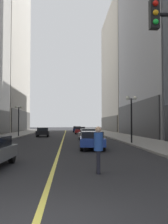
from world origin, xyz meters
name	(u,v)px	position (x,y,z in m)	size (l,w,h in m)	color
ground_plane	(64,136)	(0.00, 35.00, 0.00)	(200.00, 200.00, 0.00)	#262628
sidewalk_left	(8,136)	(-8.25, 35.00, 0.07)	(4.50, 78.00, 0.15)	gray
sidewalk_right	(119,136)	(8.25, 35.00, 0.07)	(4.50, 78.00, 0.15)	gray
lane_centre_stripe	(64,136)	(0.00, 35.00, 0.00)	(0.16, 70.00, 0.01)	#E5D64C
building_right_far	(133,71)	(16.83, 60.00, 14.92)	(12.86, 26.00, 29.97)	#B7AD99
car_blue	(92,139)	(2.36, 14.83, 0.72)	(1.96, 4.86, 1.32)	navy
car_silver	(88,134)	(2.86, 24.63, 0.72)	(2.08, 4.78, 1.32)	#B7B7BC
car_black	(43,132)	(-3.06, 34.08, 0.72)	(1.92, 4.08, 1.32)	black
car_red	(80,130)	(2.82, 43.19, 0.72)	(2.05, 4.60, 1.32)	#B21919
car_navy	(77,129)	(2.57, 53.98, 0.72)	(1.83, 4.81, 1.32)	#141E4C
pedestrian_in_blue_hoodie	(98,146)	(1.75, 5.10, 1.04)	(0.39, 0.39, 1.78)	black
street_lamp_left_far	(19,114)	(-6.40, 33.24, 3.26)	(1.06, 0.36, 4.43)	black
street_lamp_right_mid	(131,109)	(6.40, 19.10, 3.26)	(1.06, 0.36, 4.43)	black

